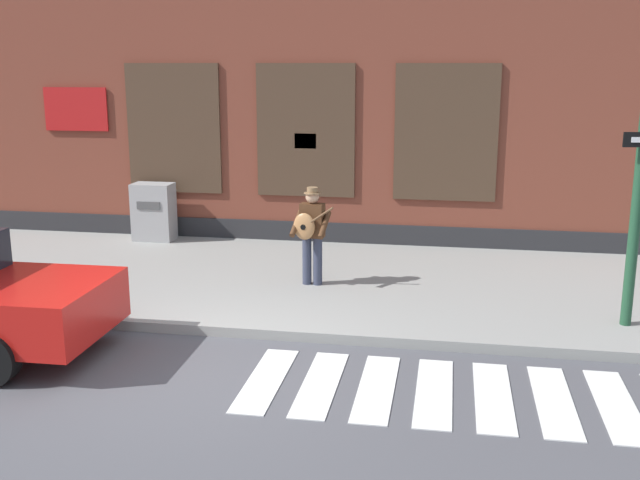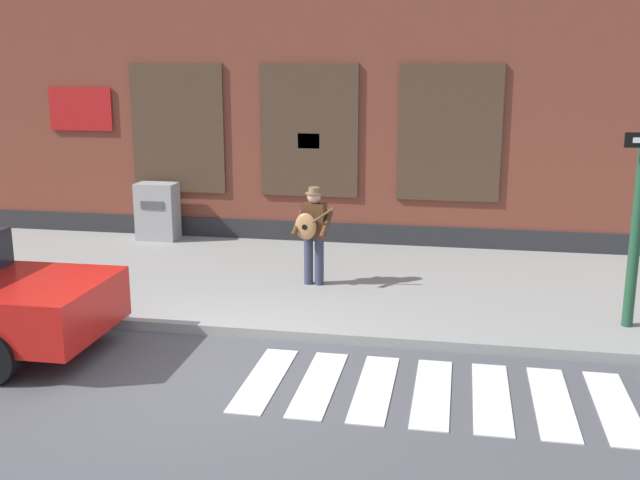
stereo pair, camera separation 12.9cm
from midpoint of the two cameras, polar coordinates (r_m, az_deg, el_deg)
The scene contains 6 objects.
ground_plane at distance 9.43m, azimuth -9.28°, elevation -10.10°, with size 160.00×160.00×0.00m, color #4C4C51.
sidewalk at distance 12.98m, azimuth -3.59°, elevation -3.05°, with size 28.00×5.32×0.14m.
building_backdrop at distance 17.02m, azimuth -0.01°, elevation 11.89°, with size 28.00×4.06×6.60m.
crosswalk at distance 8.96m, azimuth 12.65°, elevation -11.53°, with size 5.78×1.90×0.01m.
busker at distance 12.20m, azimuth -0.99°, elevation 0.74°, with size 0.72×0.58×1.63m.
utility_box at distance 15.83m, azimuth -12.78°, elevation 2.11°, with size 0.82×0.53×1.18m.
Camera 1 is at (2.89, -8.16, 3.72)m, focal length 42.00 mm.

